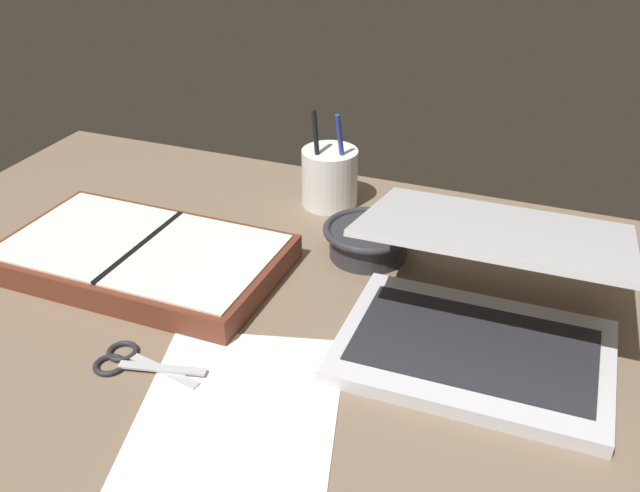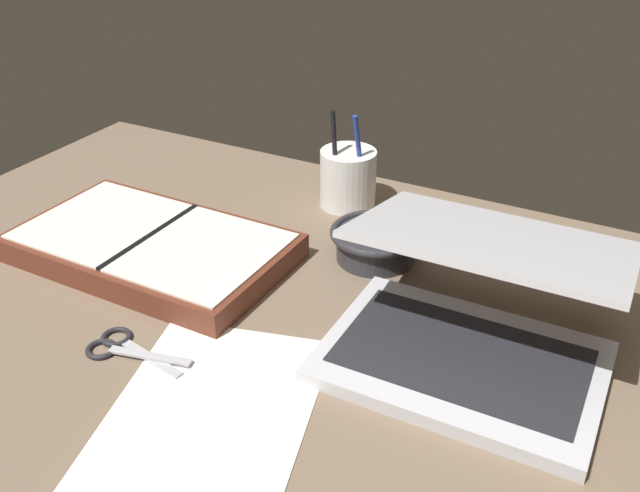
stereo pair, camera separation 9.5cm
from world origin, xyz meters
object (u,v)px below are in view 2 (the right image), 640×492
Objects in this scene: bowl at (376,242)px; scissors at (120,347)px; planner at (152,247)px; pen_cup at (348,178)px; laptop at (473,319)px.

scissors is (-18.87, -34.54, -2.40)cm from bowl.
planner reaches higher than scissors.
pen_cup is 0.42× the size of planner.
bowl is at bearing 141.27° from laptop.
scissors is at bearing -60.67° from planner.
planner is (-17.77, -29.58, -3.00)cm from pen_cup.
bowl is 0.34× the size of planner.
scissors is at bearing -153.70° from laptop.
laptop is 1.92× the size of pen_cup.
laptop is 2.39× the size of bowl.
planner is at bearing 179.84° from laptop.
pen_cup is at bearing 129.28° from bowl.
planner is at bearing -152.03° from bowl.
planner is (-29.26, -15.54, -0.78)cm from bowl.
scissors is (-38.20, -19.36, -4.84)cm from laptop.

